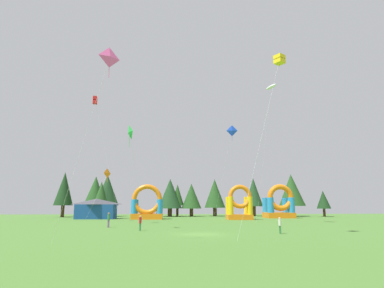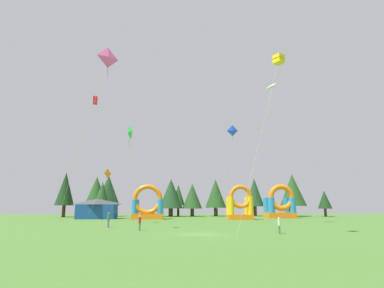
{
  "view_description": "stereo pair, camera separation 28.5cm",
  "coord_description": "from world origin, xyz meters",
  "px_view_note": "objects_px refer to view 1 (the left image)",
  "views": [
    {
      "loc": [
        -2.8,
        -31.1,
        2.85
      ],
      "look_at": [
        0.0,
        13.08,
        11.17
      ],
      "focal_mm": 29.81,
      "sensor_mm": 36.0,
      "label": 1
    },
    {
      "loc": [
        -2.51,
        -31.11,
        2.85
      ],
      "look_at": [
        0.0,
        13.08,
        11.17
      ],
      "focal_mm": 29.81,
      "sensor_mm": 36.0,
      "label": 2
    }
  ],
  "objects_px": {
    "kite_yellow_box": "(279,60)",
    "kite_blue_diamond": "(232,131)",
    "festival_tent": "(96,209)",
    "kite_white_parafoil": "(271,87)",
    "kite_orange_diamond": "(108,174)",
    "inflatable_yellow_castle": "(239,206)",
    "kite_pink_diamond": "(110,58)",
    "person_far_side": "(140,222)",
    "kite_green_diamond": "(129,134)",
    "person_midfield": "(109,219)",
    "inflatable_orange_dome": "(279,206)",
    "kite_red_box": "(95,101)",
    "inflatable_blue_arch": "(147,207)",
    "person_near_camera": "(280,224)"
  },
  "relations": [
    {
      "from": "person_near_camera",
      "to": "festival_tent",
      "type": "distance_m",
      "value": 41.24
    },
    {
      "from": "kite_white_parafoil",
      "to": "kite_orange_diamond",
      "type": "height_order",
      "value": "kite_white_parafoil"
    },
    {
      "from": "kite_white_parafoil",
      "to": "kite_yellow_box",
      "type": "bearing_deg",
      "value": -105.18
    },
    {
      "from": "kite_pink_diamond",
      "to": "person_far_side",
      "type": "relative_size",
      "value": 9.29
    },
    {
      "from": "kite_yellow_box",
      "to": "kite_blue_diamond",
      "type": "xyz_separation_m",
      "value": [
        -0.22,
        24.33,
        -1.77
      ]
    },
    {
      "from": "inflatable_yellow_castle",
      "to": "kite_yellow_box",
      "type": "bearing_deg",
      "value": -93.59
    },
    {
      "from": "kite_red_box",
      "to": "festival_tent",
      "type": "xyz_separation_m",
      "value": [
        -3.05,
        18.03,
        -15.94
      ]
    },
    {
      "from": "kite_white_parafoil",
      "to": "kite_blue_diamond",
      "type": "xyz_separation_m",
      "value": [
        -4.72,
        7.75,
        -5.28
      ]
    },
    {
      "from": "kite_green_diamond",
      "to": "kite_red_box",
      "type": "height_order",
      "value": "kite_red_box"
    },
    {
      "from": "inflatable_blue_arch",
      "to": "inflatable_yellow_castle",
      "type": "distance_m",
      "value": 17.19
    },
    {
      "from": "kite_green_diamond",
      "to": "inflatable_yellow_castle",
      "type": "xyz_separation_m",
      "value": [
        17.54,
        22.08,
        -8.58
      ]
    },
    {
      "from": "kite_white_parafoil",
      "to": "kite_red_box",
      "type": "height_order",
      "value": "kite_white_parafoil"
    },
    {
      "from": "kite_orange_diamond",
      "to": "person_far_side",
      "type": "xyz_separation_m",
      "value": [
        7.42,
        -18.93,
        -6.85
      ]
    },
    {
      "from": "kite_blue_diamond",
      "to": "festival_tent",
      "type": "bearing_deg",
      "value": 157.09
    },
    {
      "from": "kite_white_parafoil",
      "to": "inflatable_orange_dome",
      "type": "relative_size",
      "value": 3.09
    },
    {
      "from": "inflatable_yellow_castle",
      "to": "person_near_camera",
      "type": "bearing_deg",
      "value": -94.03
    },
    {
      "from": "kite_blue_diamond",
      "to": "kite_orange_diamond",
      "type": "relative_size",
      "value": 1.89
    },
    {
      "from": "kite_white_parafoil",
      "to": "inflatable_blue_arch",
      "type": "relative_size",
      "value": 3.25
    },
    {
      "from": "kite_green_diamond",
      "to": "inflatable_blue_arch",
      "type": "relative_size",
      "value": 1.81
    },
    {
      "from": "kite_yellow_box",
      "to": "kite_orange_diamond",
      "type": "relative_size",
      "value": 2.07
    },
    {
      "from": "kite_white_parafoil",
      "to": "kite_green_diamond",
      "type": "height_order",
      "value": "kite_white_parafoil"
    },
    {
      "from": "kite_yellow_box",
      "to": "kite_orange_diamond",
      "type": "distance_m",
      "value": 34.37
    },
    {
      "from": "kite_orange_diamond",
      "to": "person_midfield",
      "type": "distance_m",
      "value": 15.75
    },
    {
      "from": "kite_green_diamond",
      "to": "inflatable_orange_dome",
      "type": "bearing_deg",
      "value": 46.23
    },
    {
      "from": "inflatable_blue_arch",
      "to": "inflatable_orange_dome",
      "type": "distance_m",
      "value": 26.89
    },
    {
      "from": "kite_orange_diamond",
      "to": "festival_tent",
      "type": "bearing_deg",
      "value": 111.61
    },
    {
      "from": "kite_pink_diamond",
      "to": "person_midfield",
      "type": "xyz_separation_m",
      "value": [
        -2.62,
        16.46,
        -13.21
      ]
    },
    {
      "from": "kite_yellow_box",
      "to": "kite_white_parafoil",
      "type": "bearing_deg",
      "value": 74.82
    },
    {
      "from": "person_far_side",
      "to": "person_near_camera",
      "type": "bearing_deg",
      "value": 37.65
    },
    {
      "from": "kite_orange_diamond",
      "to": "inflatable_orange_dome",
      "type": "bearing_deg",
      "value": 18.15
    },
    {
      "from": "person_near_camera",
      "to": "kite_orange_diamond",
      "type": "bearing_deg",
      "value": 32.05
    },
    {
      "from": "kite_green_diamond",
      "to": "inflatable_yellow_castle",
      "type": "height_order",
      "value": "kite_green_diamond"
    },
    {
      "from": "kite_blue_diamond",
      "to": "person_far_side",
      "type": "relative_size",
      "value": 9.9
    },
    {
      "from": "kite_white_parafoil",
      "to": "kite_blue_diamond",
      "type": "distance_m",
      "value": 10.49
    },
    {
      "from": "person_far_side",
      "to": "inflatable_orange_dome",
      "type": "bearing_deg",
      "value": 104.54
    },
    {
      "from": "kite_blue_diamond",
      "to": "kite_orange_diamond",
      "type": "xyz_separation_m",
      "value": [
        -21.11,
        1.01,
        -7.4
      ]
    },
    {
      "from": "kite_orange_diamond",
      "to": "inflatable_yellow_castle",
      "type": "relative_size",
      "value": 1.34
    },
    {
      "from": "kite_blue_diamond",
      "to": "inflatable_yellow_castle",
      "type": "height_order",
      "value": "kite_blue_diamond"
    },
    {
      "from": "person_near_camera",
      "to": "inflatable_blue_arch",
      "type": "bearing_deg",
      "value": 16.2
    },
    {
      "from": "kite_green_diamond",
      "to": "kite_white_parafoil",
      "type": "bearing_deg",
      "value": 23.6
    },
    {
      "from": "kite_pink_diamond",
      "to": "inflatable_orange_dome",
      "type": "bearing_deg",
      "value": 56.62
    },
    {
      "from": "kite_green_diamond",
      "to": "kite_orange_diamond",
      "type": "relative_size",
      "value": 1.38
    },
    {
      "from": "kite_red_box",
      "to": "inflatable_orange_dome",
      "type": "bearing_deg",
      "value": 29.93
    },
    {
      "from": "kite_yellow_box",
      "to": "kite_red_box",
      "type": "bearing_deg",
      "value": 142.68
    },
    {
      "from": "kite_yellow_box",
      "to": "person_near_camera",
      "type": "relative_size",
      "value": 11.24
    },
    {
      "from": "kite_yellow_box",
      "to": "festival_tent",
      "type": "xyz_separation_m",
      "value": [
        -25.09,
        34.84,
        -15.07
      ]
    },
    {
      "from": "kite_white_parafoil",
      "to": "kite_blue_diamond",
      "type": "relative_size",
      "value": 1.31
    },
    {
      "from": "person_midfield",
      "to": "person_near_camera",
      "type": "relative_size",
      "value": 1.15
    },
    {
      "from": "kite_red_box",
      "to": "person_far_side",
      "type": "xyz_separation_m",
      "value": [
        8.12,
        -10.4,
        -16.89
      ]
    },
    {
      "from": "kite_white_parafoil",
      "to": "person_near_camera",
      "type": "xyz_separation_m",
      "value": [
        -4.58,
        -14.51,
        -19.56
      ]
    }
  ]
}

